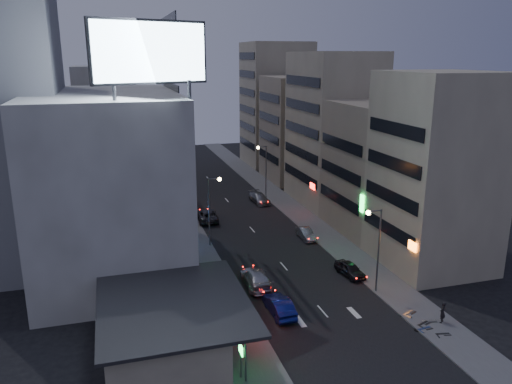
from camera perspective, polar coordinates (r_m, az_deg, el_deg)
name	(u,v)px	position (r m, az deg, el deg)	size (l,w,h in m)	color
ground	(343,335)	(41.75, 9.94, -15.82)	(180.00, 180.00, 0.00)	black
sidewalk_left	(185,225)	(65.88, -8.13, -3.77)	(4.00, 120.00, 0.12)	#4C4C4F
sidewalk_right	(299,214)	(69.82, 4.97, -2.57)	(4.00, 120.00, 0.12)	#4C4C4F
food_court	(163,326)	(39.02, -10.64, -14.86)	(11.00, 13.00, 3.88)	#B1A68A
white_building	(109,181)	(53.19, -16.46, 1.16)	(14.00, 24.00, 18.00)	beige
grey_tower	(8,102)	(55.68, -26.53, 9.17)	(10.00, 14.00, 34.00)	slate
shophouse_near	(436,172)	(54.00, 19.84, 2.18)	(10.00, 11.00, 20.00)	#B1A68A
shophouse_mid	(380,167)	(64.04, 14.03, 2.75)	(11.00, 12.00, 16.00)	gray
shophouse_far	(333,129)	(74.59, 8.80, 7.10)	(10.00, 14.00, 22.00)	#B1A68A
far_left_a	(117,135)	(77.57, -15.62, 6.28)	(11.00, 10.00, 20.00)	beige
far_left_b	(113,138)	(90.79, -16.04, 5.90)	(12.00, 10.00, 15.00)	slate
far_right_a	(299,129)	(88.70, 4.90, 7.21)	(11.00, 12.00, 18.00)	gray
far_right_b	(276,104)	(101.58, 2.29, 9.98)	(12.00, 12.00, 24.00)	#B1A68A
billboard	(151,53)	(41.85, -11.96, 15.32)	(9.52, 3.75, 6.20)	#595B60
street_lamp_right_near	(375,239)	(46.80, 13.50, -5.20)	(1.60, 0.44, 8.02)	#595B60
street_lamp_left	(212,201)	(57.09, -5.03, -1.09)	(1.60, 0.44, 8.02)	#595B60
street_lamp_right_far	(264,164)	(76.88, 0.88, 3.25)	(1.60, 0.44, 8.02)	#595B60
parked_car_right_near	(350,269)	(51.58, 10.70, -8.68)	(1.62, 4.02, 1.37)	#252428
parked_car_right_mid	(306,234)	(60.77, 5.71, -4.76)	(1.37, 3.94, 1.30)	#9B9EA3
parked_car_left	(207,215)	(67.16, -5.57, -2.68)	(2.52, 5.47, 1.52)	#2C2B31
parked_car_right_far	(259,198)	(75.05, 0.38, -0.69)	(2.04, 5.03, 1.46)	gray
road_car_blue	(279,306)	(43.77, 2.67, -12.86)	(1.64, 4.71, 1.55)	navy
road_car_silver	(256,278)	(48.55, 0.02, -9.81)	(2.28, 5.60, 1.62)	#AAAEB3
person	(443,312)	(44.91, 20.54, -12.75)	(0.66, 0.44, 1.82)	black
scooter_black_a	(449,327)	(43.80, 21.23, -14.16)	(1.70, 0.57, 1.04)	black
scooter_silver_a	(435,314)	(45.31, 19.82, -13.00)	(1.67, 0.56, 1.02)	#A5A9AD
scooter_blue	(430,320)	(44.19, 19.23, -13.64)	(1.80, 0.60, 1.10)	navy
scooter_black_b	(427,314)	(44.92, 18.91, -13.10)	(1.81, 0.60, 1.11)	black
scooter_silver_b	(412,304)	(46.20, 17.37, -12.09)	(1.90, 0.63, 1.16)	gray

